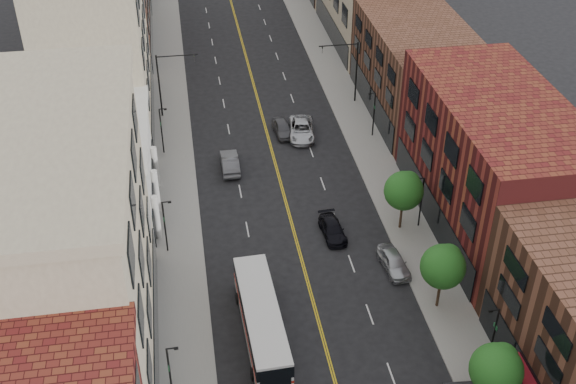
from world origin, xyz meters
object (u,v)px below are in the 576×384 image
car_lane_behind (230,162)px  car_parked_far (394,262)px  car_lane_c (282,128)px  car_lane_b (302,129)px  car_lane_a (333,229)px  city_bus (261,319)px

car_lane_behind → car_parked_far: bearing=124.6°
car_lane_c → car_lane_b: bearing=-23.8°
car_lane_a → car_lane_c: car_lane_c is taller
city_bus → car_lane_c: (6.02, 28.93, -1.00)m
car_lane_a → car_lane_c: 18.07m
car_lane_c → city_bus: bearing=-106.1°
car_parked_far → car_lane_c: 23.84m
car_lane_behind → car_lane_a: size_ratio=1.09×
car_parked_far → car_lane_a: 6.54m
car_lane_behind → car_lane_c: 8.62m
car_lane_a → car_lane_b: 17.32m
car_lane_behind → car_lane_b: 9.72m
city_bus → car_lane_b: city_bus is taller
car_lane_c → car_lane_behind: bearing=-140.2°
car_lane_behind → car_lane_c: size_ratio=1.13×
city_bus → car_parked_far: city_bus is taller
city_bus → car_parked_far: 13.01m
car_lane_behind → car_lane_a: (7.79, -11.99, -0.15)m
car_lane_b → car_lane_c: bearing=168.1°
car_parked_far → car_lane_b: car_lane_b is taller
car_lane_c → car_parked_far: bearing=-80.8°
car_lane_behind → car_lane_b: size_ratio=0.84×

